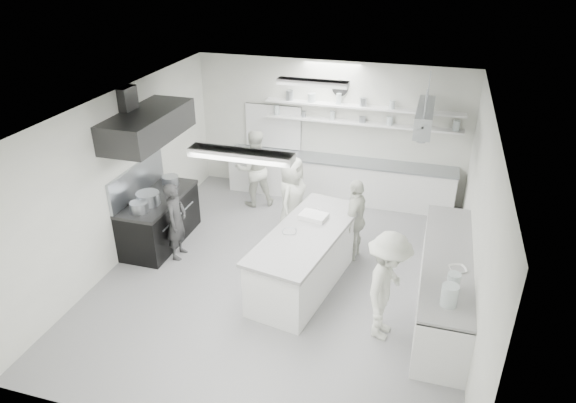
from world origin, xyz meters
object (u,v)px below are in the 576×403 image
(stove, at_px, (160,221))
(prep_island, at_px, (306,258))
(right_counter, at_px, (444,284))
(cook_stove, at_px, (176,221))
(cook_back, at_px, (254,168))
(back_counter, at_px, (338,179))

(stove, distance_m, prep_island, 3.06)
(right_counter, bearing_deg, stove, 173.48)
(cook_stove, height_order, cook_back, cook_back)
(stove, bearing_deg, cook_back, 59.09)
(right_counter, height_order, cook_back, cook_back)
(back_counter, distance_m, prep_island, 3.31)
(back_counter, relative_size, prep_island, 1.94)
(back_counter, height_order, prep_island, prep_island)
(right_counter, xyz_separation_m, prep_island, (-2.24, 0.09, 0.00))
(right_counter, height_order, cook_stove, cook_stove)
(prep_island, bearing_deg, stove, -178.95)
(stove, distance_m, cook_stove, 0.73)
(stove, relative_size, back_counter, 0.36)
(cook_stove, bearing_deg, prep_island, -98.14)
(right_counter, relative_size, cook_back, 1.94)
(stove, distance_m, back_counter, 4.03)
(back_counter, bearing_deg, stove, -136.01)
(cook_stove, bearing_deg, back_counter, -41.32)
(back_counter, relative_size, right_counter, 1.52)
(prep_island, bearing_deg, cook_stove, -172.68)
(right_counter, bearing_deg, cook_stove, 177.15)
(right_counter, bearing_deg, cook_back, 147.12)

